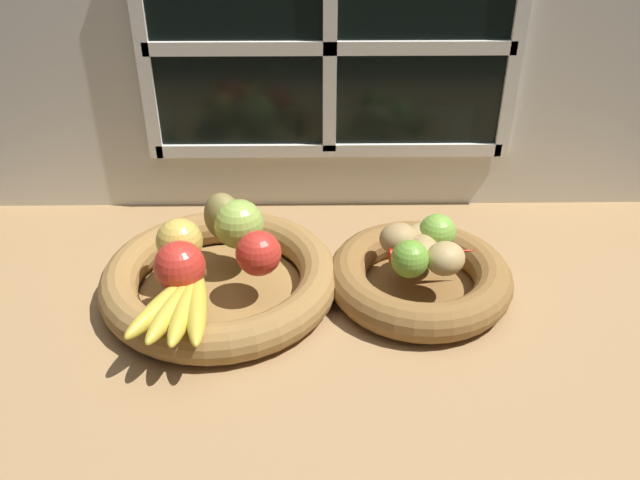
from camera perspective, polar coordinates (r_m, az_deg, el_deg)
ground_plane at (r=108.20cm, az=1.09°, el=-4.96°), size 140.00×90.00×3.00cm
back_wall at (r=121.41cm, az=0.82°, el=14.98°), size 140.00×4.60×55.00cm
fruit_bowl_left at (r=106.13cm, az=-8.53°, el=-3.33°), size 37.21×37.21×5.96cm
fruit_bowl_right at (r=106.43cm, az=8.50°, el=-3.20°), size 28.98×28.98×5.96cm
apple_golden_left at (r=104.01cm, az=-11.92°, el=-0.05°), size 7.16×7.16×7.16cm
apple_green_back at (r=105.96cm, az=-6.93°, el=1.36°), size 7.93×7.93×7.93cm
apple_red_front at (r=97.78cm, az=-11.91°, el=-2.22°), size 7.48×7.48×7.48cm
apple_red_right at (r=99.49cm, az=-5.28°, el=-1.13°), size 6.89×6.89×6.89cm
pear_brown at (r=108.38cm, az=-8.32°, el=2.03°), size 7.92×7.66×8.04cm
banana_bunch_front at (r=94.21cm, az=-11.83°, el=-5.44°), size 12.04×17.89×2.86cm
potato_back at (r=107.24cm, az=9.41°, el=0.38°), size 7.93×5.82×4.23cm
potato_small at (r=101.39cm, az=10.66°, el=-1.56°), size 8.42×8.34×4.95cm
potato_large at (r=103.55cm, az=8.73°, el=-0.86°), size 6.00×7.50×4.08cm
potato_oblong at (r=105.01cm, az=6.73°, el=0.10°), size 6.43×6.04×4.95cm
lime_near at (r=99.73cm, az=7.69°, el=-1.61°), size 5.74×5.74×5.74cm
lime_far at (r=106.55cm, az=9.99°, el=0.64°), size 5.96×5.96×5.96cm
chili_pepper at (r=104.83cm, az=9.78°, el=-1.09°), size 14.45×3.52×2.30cm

